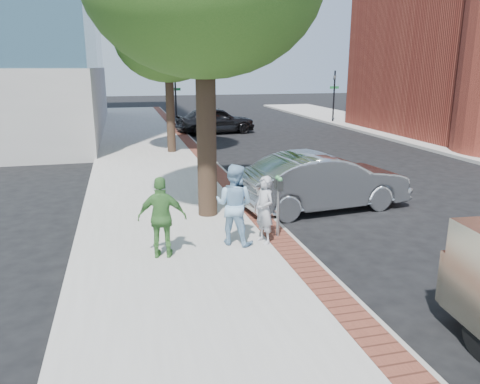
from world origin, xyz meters
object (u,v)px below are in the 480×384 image
object	(u,v)px
person_gray	(264,210)
bg_car	(215,120)
person_officer	(234,204)
parking_meter	(279,194)
sedan_silver	(323,181)
person_green	(162,218)

from	to	relation	value
person_gray	bg_car	size ratio (longest dim) A/B	0.32
person_officer	parking_meter	bearing A→B (deg)	-136.70
person_gray	person_officer	bearing A→B (deg)	-118.62
parking_meter	sedan_silver	bearing A→B (deg)	46.70
person_gray	person_officer	xyz separation A→B (m)	(-0.68, 0.12, 0.14)
parking_meter	person_green	distance (m)	2.81
parking_meter	bg_car	size ratio (longest dim) A/B	0.30
person_gray	sedan_silver	xyz separation A→B (m)	(2.59, 2.58, -0.10)
parking_meter	bg_car	world-z (taller)	bg_car
person_gray	sedan_silver	size ratio (longest dim) A/B	0.31
person_gray	bg_car	world-z (taller)	person_gray
person_green	bg_car	world-z (taller)	person_green
person_gray	parking_meter	bearing A→B (deg)	105.59
bg_car	sedan_silver	bearing A→B (deg)	171.70
bg_car	person_officer	bearing A→B (deg)	162.05
person_officer	sedan_silver	distance (m)	4.09
person_gray	person_officer	size ratio (longest dim) A/B	0.85
parking_meter	person_officer	size ratio (longest dim) A/B	0.80
parking_meter	person_green	world-z (taller)	person_green
parking_meter	sedan_silver	distance (m)	3.17
person_officer	person_green	world-z (taller)	person_officer
parking_meter	person_green	xyz separation A→B (m)	(-2.75, -0.56, -0.18)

